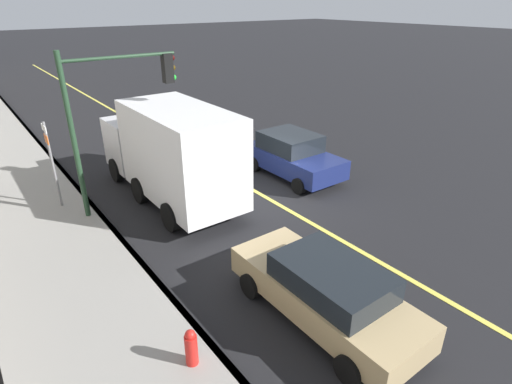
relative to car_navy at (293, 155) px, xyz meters
name	(u,v)px	position (x,y,z in m)	size (l,w,h in m)	color
ground	(265,197)	(-0.94, 2.08, -0.85)	(200.00, 200.00, 0.00)	black
sidewalk_slab	(60,263)	(-0.94, 8.95, -0.78)	(80.00, 3.54, 0.15)	gray
curb_edge	(123,242)	(-0.94, 7.26, -0.78)	(80.00, 0.16, 0.15)	slate
lane_stripe_center	(265,197)	(-0.94, 2.08, -0.85)	(80.00, 0.16, 0.01)	#D8CC4C
car_navy	(293,155)	(0.00, 0.00, 0.00)	(4.05, 2.08, 1.68)	navy
car_tan	(325,290)	(-6.51, 4.81, -0.09)	(4.58, 1.88, 1.46)	tan
truck_white	(171,152)	(0.89, 4.67, 0.89)	(6.77, 2.44, 3.33)	silver
traffic_light_mast	(116,103)	(1.17, 6.20, 2.67)	(0.28, 3.51, 5.14)	#1E3823
street_sign_post	(52,160)	(2.39, 8.08, 0.91)	(0.60, 0.08, 3.00)	slate
fire_hydrant	(191,350)	(-5.99, 7.78, -0.39)	(0.24, 0.24, 0.94)	red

